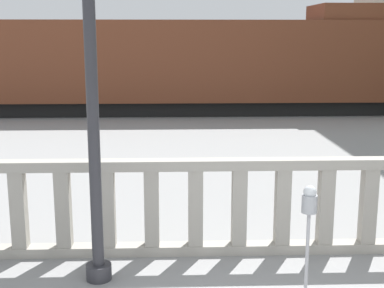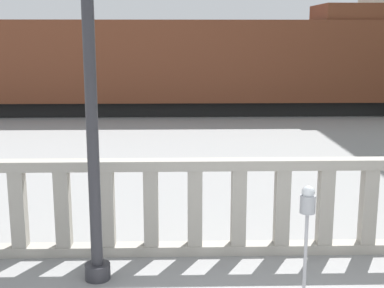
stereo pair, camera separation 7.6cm
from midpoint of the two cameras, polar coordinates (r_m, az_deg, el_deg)
balustrade at (r=7.58m, az=7.06°, el=-6.64°), size 17.40×0.24×1.37m
parking_meter at (r=6.23m, az=12.05°, el=-6.72°), size 0.18×0.18×1.39m
train_near at (r=21.03m, az=-5.52°, el=8.41°), size 19.68×3.03×4.14m
train_far at (r=29.85m, az=-3.06°, el=9.25°), size 26.72×3.20×4.01m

